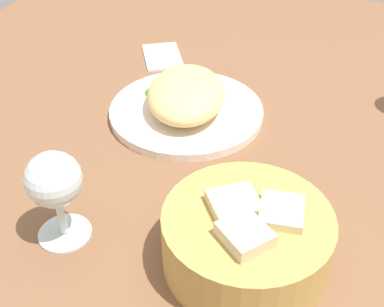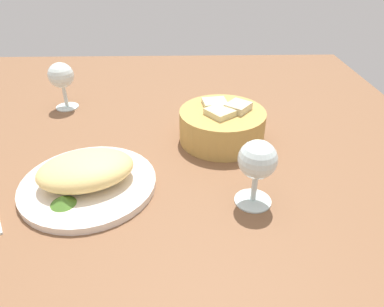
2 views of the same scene
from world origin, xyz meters
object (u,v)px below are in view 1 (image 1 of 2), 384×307
Objects in this scene: plate at (186,111)px; wine_glass_near at (54,184)px; bread_basket at (247,238)px; folded_napkin at (162,56)px.

plate is 2.05× the size of wine_glass_near.
plate is at bearing -147.00° from bread_basket.
bread_basket is at bearing 98.92° from wine_glass_near.
bread_basket is 1.76× the size of folded_napkin.
plate is 21.16cm from folded_napkin.
wine_glass_near is at bearing -22.32° from folded_napkin.
folded_napkin is (-17.66, -11.66, -0.30)cm from plate.
bread_basket is 53.29cm from folded_napkin.
folded_napkin is at bearing -146.83° from bread_basket.
bread_basket is 22.98cm from wine_glass_near.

